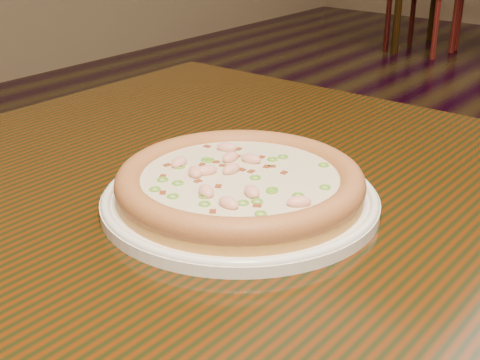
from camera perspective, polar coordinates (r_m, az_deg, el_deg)
The scene contains 3 objects.
hero_table at distance 0.74m, azimuth 9.91°, elevation -10.33°, with size 1.20×0.80×0.75m.
plate at distance 0.71m, azimuth -0.00°, elevation -1.59°, with size 0.29×0.29×0.02m.
pizza at distance 0.70m, azimuth -0.02°, elevation -0.22°, with size 0.26×0.26×0.03m.
Camera 1 is at (0.04, -1.26, 1.06)m, focal length 50.00 mm.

